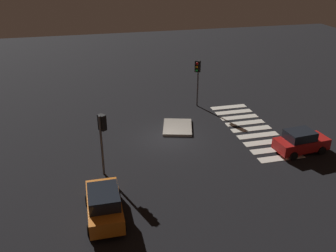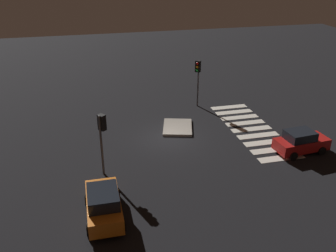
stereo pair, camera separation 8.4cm
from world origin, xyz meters
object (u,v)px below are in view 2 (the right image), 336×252
at_px(car_orange, 104,204).
at_px(car_red, 301,142).
at_px(traffic_light_east, 198,72).
at_px(traffic_island, 178,127).
at_px(traffic_light_west, 102,130).

xyz_separation_m(car_orange, car_red, (3.83, -13.56, -0.06)).
bearing_deg(car_orange, car_red, -73.88).
xyz_separation_m(car_orange, traffic_light_east, (13.41, -9.23, 2.30)).
bearing_deg(car_orange, traffic_island, -33.84).
bearing_deg(car_red, traffic_light_west, 172.85).
relative_size(traffic_island, traffic_light_west, 0.87).
bearing_deg(traffic_light_east, car_red, 60.10).
bearing_deg(car_red, car_orange, -169.46).
height_order(car_orange, traffic_light_west, traffic_light_west).
xyz_separation_m(car_red, traffic_light_west, (0.44, 13.14, 2.19)).
relative_size(traffic_island, car_orange, 0.85).
distance_m(car_red, traffic_light_west, 13.33).
height_order(car_red, traffic_light_west, traffic_light_west).
bearing_deg(traffic_light_east, traffic_island, 0.49).
bearing_deg(traffic_light_east, car_orange, 1.26).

